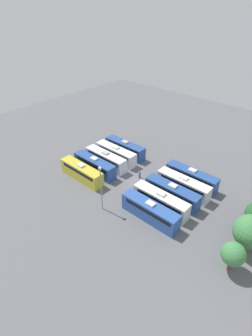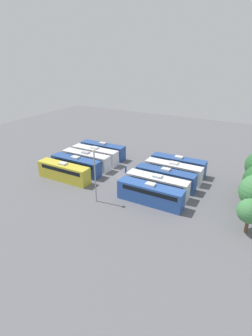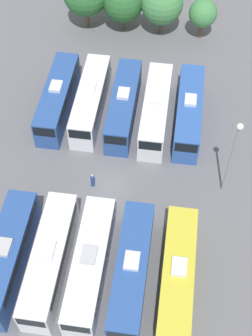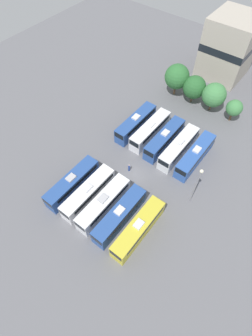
{
  "view_description": "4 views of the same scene",
  "coord_description": "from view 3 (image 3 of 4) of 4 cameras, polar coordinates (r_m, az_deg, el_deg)",
  "views": [
    {
      "loc": [
        35.23,
        29.12,
        33.23
      ],
      "look_at": [
        1.49,
        -1.48,
        3.44
      ],
      "focal_mm": 28.0,
      "sensor_mm": 36.0,
      "label": 1
    },
    {
      "loc": [
        41.96,
        24.17,
        22.86
      ],
      "look_at": [
        1.68,
        1.7,
        2.76
      ],
      "focal_mm": 28.0,
      "sensor_mm": 36.0,
      "label": 2
    },
    {
      "loc": [
        5.24,
        -25.26,
        37.26
      ],
      "look_at": [
        1.61,
        0.49,
        2.52
      ],
      "focal_mm": 50.0,
      "sensor_mm": 36.0,
      "label": 3
    },
    {
      "loc": [
        15.6,
        -23.23,
        40.47
      ],
      "look_at": [
        -0.99,
        -1.81,
        3.0
      ],
      "focal_mm": 28.0,
      "sensor_mm": 36.0,
      "label": 4
    }
  ],
  "objects": [
    {
      "name": "worker_person",
      "position": [
        44.77,
        -4.1,
        -1.52
      ],
      "size": [
        0.36,
        0.36,
        1.75
      ],
      "color": "navy",
      "rests_on": "ground_plane"
    },
    {
      "name": "bus_4",
      "position": [
        38.97,
        6.26,
        -12.88
      ],
      "size": [
        2.55,
        11.24,
        3.67
      ],
      "color": "gold",
      "rests_on": "ground_plane"
    },
    {
      "name": "bus_8",
      "position": [
        49.34,
        3.63,
        7.14
      ],
      "size": [
        2.55,
        11.24,
        3.67
      ],
      "color": "silver",
      "rests_on": "ground_plane"
    },
    {
      "name": "bus_6",
      "position": [
        50.39,
        -4.32,
        8.31
      ],
      "size": [
        2.55,
        11.24,
        3.67
      ],
      "color": "silver",
      "rests_on": "ground_plane"
    },
    {
      "name": "light_pole",
      "position": [
        41.11,
        12.97,
        2.26
      ],
      "size": [
        0.6,
        0.6,
        9.36
      ],
      "color": "gray",
      "rests_on": "ground_plane"
    },
    {
      "name": "bus_5",
      "position": [
        50.99,
        -8.31,
        8.49
      ],
      "size": [
        2.55,
        11.24,
        3.67
      ],
      "color": "#284C93",
      "rests_on": "ground_plane"
    },
    {
      "name": "bus_1",
      "position": [
        39.87,
        -9.25,
        -10.86
      ],
      "size": [
        2.55,
        11.24,
        3.67
      ],
      "color": "white",
      "rests_on": "ground_plane"
    },
    {
      "name": "bus_3",
      "position": [
        38.97,
        0.69,
        -12.26
      ],
      "size": [
        2.55,
        11.24,
        3.67
      ],
      "color": "#284C93",
      "rests_on": "ground_plane"
    },
    {
      "name": "ground_plane",
      "position": [
        45.32,
        -2.1,
        -2.17
      ],
      "size": [
        118.63,
        118.63,
        0.0
      ],
      "primitive_type": "plane",
      "color": "slate"
    },
    {
      "name": "bus_2",
      "position": [
        39.29,
        -4.38,
        -11.55
      ],
      "size": [
        2.55,
        11.24,
        3.67
      ],
      "color": "silver",
      "rests_on": "ground_plane"
    },
    {
      "name": "bus_9",
      "position": [
        49.5,
        7.67,
        6.88
      ],
      "size": [
        2.55,
        11.24,
        3.67
      ],
      "color": "#2D56A8",
      "rests_on": "ground_plane"
    },
    {
      "name": "tree_2",
      "position": [
        59.84,
        4.4,
        19.38
      ],
      "size": [
        5.17,
        5.17,
        6.7
      ],
      "color": "brown",
      "rests_on": "ground_plane"
    },
    {
      "name": "bus_7",
      "position": [
        49.73,
        -0.3,
        7.73
      ],
      "size": [
        2.55,
        11.24,
        3.67
      ],
      "color": "#284C93",
      "rests_on": "ground_plane"
    },
    {
      "name": "tree_3",
      "position": [
        59.94,
        9.37,
        18.1
      ],
      "size": [
        3.44,
        3.44,
        5.17
      ],
      "color": "brown",
      "rests_on": "ground_plane"
    },
    {
      "name": "bus_0",
      "position": [
        40.69,
        -14.25,
        -10.36
      ],
      "size": [
        2.55,
        11.24,
        3.67
      ],
      "color": "#284C93",
      "rests_on": "ground_plane"
    },
    {
      "name": "tree_1",
      "position": [
        60.34,
        -0.38,
        19.64
      ],
      "size": [
        5.08,
        5.08,
        6.47
      ],
      "color": "brown",
      "rests_on": "ground_plane"
    }
  ]
}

